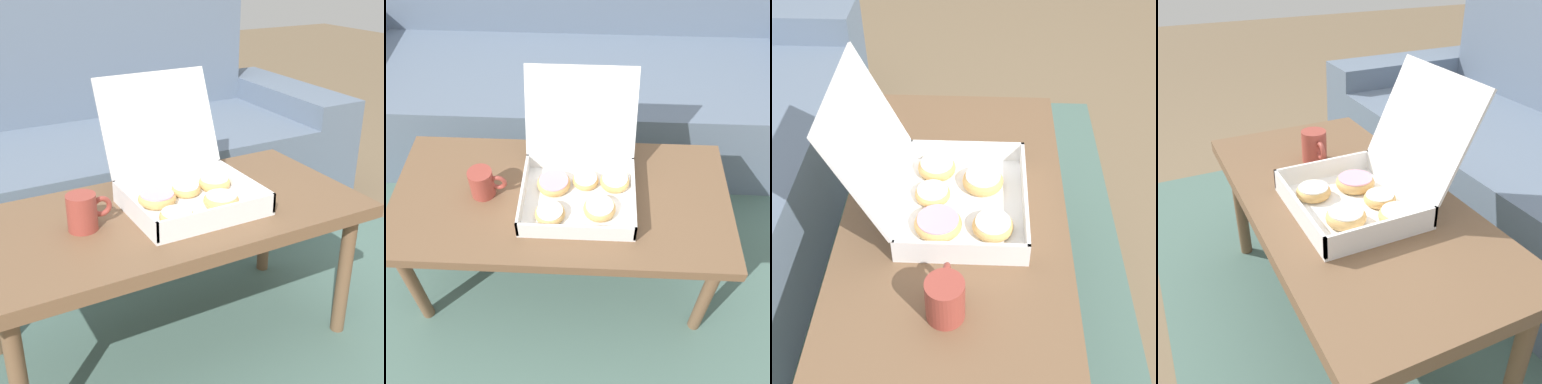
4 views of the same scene
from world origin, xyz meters
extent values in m
plane|color=#756047|center=(0.00, 0.00, 0.00)|extent=(12.00, 12.00, 0.00)
cube|color=#4C6B60|center=(0.00, 0.30, 0.01)|extent=(2.51, 1.88, 0.01)
cube|color=slate|center=(0.00, 0.68, 0.22)|extent=(1.91, 0.67, 0.43)
cube|color=slate|center=(0.00, 1.12, 0.49)|extent=(1.91, 0.20, 0.98)
cube|color=brown|center=(0.00, -0.09, 0.46)|extent=(1.12, 0.54, 0.04)
cylinder|color=brown|center=(-0.50, -0.31, 0.22)|extent=(0.04, 0.04, 0.44)
cylinder|color=brown|center=(0.50, -0.31, 0.22)|extent=(0.04, 0.04, 0.44)
cylinder|color=brown|center=(-0.50, 0.12, 0.22)|extent=(0.04, 0.04, 0.44)
cylinder|color=brown|center=(0.50, 0.12, 0.22)|extent=(0.04, 0.04, 0.44)
cube|color=white|center=(0.06, -0.12, 0.48)|extent=(0.36, 0.30, 0.01)
cube|color=white|center=(0.06, -0.26, 0.51)|extent=(0.36, 0.01, 0.06)
cube|color=white|center=(0.06, 0.03, 0.51)|extent=(0.36, 0.01, 0.06)
cube|color=white|center=(-0.12, -0.12, 0.51)|extent=(0.01, 0.30, 0.06)
cube|color=white|center=(0.24, -0.12, 0.51)|extent=(0.01, 0.30, 0.06)
cube|color=white|center=(0.06, 0.09, 0.68)|extent=(0.36, 0.13, 0.28)
torus|color=tan|center=(-0.02, -0.06, 0.50)|extent=(0.11, 0.11, 0.03)
cylinder|color=pink|center=(-0.02, -0.06, 0.51)|extent=(0.10, 0.10, 0.01)
torus|color=tan|center=(0.13, -0.16, 0.50)|extent=(0.10, 0.10, 0.04)
cylinder|color=white|center=(0.13, -0.16, 0.51)|extent=(0.09, 0.09, 0.02)
torus|color=tan|center=(-0.03, -0.19, 0.50)|extent=(0.10, 0.10, 0.03)
cylinder|color=white|center=(-0.03, -0.19, 0.51)|extent=(0.08, 0.08, 0.01)
torus|color=tan|center=(0.08, -0.04, 0.50)|extent=(0.09, 0.09, 0.03)
cylinder|color=white|center=(0.08, -0.04, 0.51)|extent=(0.08, 0.08, 0.01)
torus|color=tan|center=(0.18, -0.04, 0.50)|extent=(0.10, 0.10, 0.03)
cylinder|color=white|center=(0.18, -0.04, 0.51)|extent=(0.08, 0.08, 0.01)
cylinder|color=#993D33|center=(-0.26, -0.09, 0.53)|extent=(0.08, 0.08, 0.10)
torus|color=#993D33|center=(-0.20, -0.09, 0.53)|extent=(0.06, 0.01, 0.06)
camera|label=1|loc=(-0.60, -1.33, 1.15)|focal=50.00mm
camera|label=2|loc=(0.10, -1.06, 1.61)|focal=42.00mm
camera|label=3|loc=(-0.88, -0.15, 1.39)|focal=50.00mm
camera|label=4|loc=(0.98, -0.56, 1.12)|focal=42.00mm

